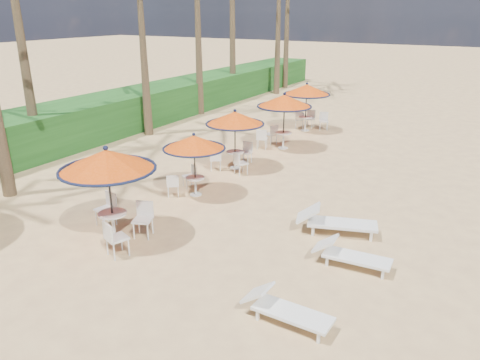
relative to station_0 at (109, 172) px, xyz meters
The scene contains 10 objects.
ground 5.24m from the station_0, ahead, with size 160.00×160.00×0.00m, color tan.
scrub_hedge 13.81m from the station_0, 128.77° to the left, with size 3.00×40.00×1.80m, color #194716.
station_0 is the anchor object (origin of this frame).
station_1 3.70m from the station_0, 90.20° to the left, with size 2.06×2.06×2.15m.
station_2 6.76m from the station_0, 91.79° to the left, with size 2.25×2.25×2.34m.
station_3 10.23m from the station_0, 89.19° to the left, with size 2.40×2.40×2.50m.
station_4 13.85m from the station_0, 90.61° to the left, with size 2.35×2.35×2.46m.
lounger_near 5.78m from the station_0, 10.49° to the right, with size 1.87×0.64×0.66m.
lounger_mid 6.37m from the station_0, 16.29° to the left, with size 1.90×0.70×0.67m.
lounger_far 6.17m from the station_0, 32.93° to the left, with size 2.30×1.32×0.79m.
Camera 1 is at (3.71, -7.94, 5.86)m, focal length 35.00 mm.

